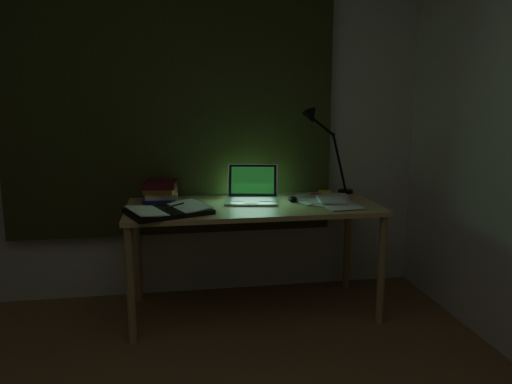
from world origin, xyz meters
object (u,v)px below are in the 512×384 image
laptop (252,184)px  book_stack (161,191)px  open_textbook (168,210)px  desk (253,259)px  loose_papers (322,200)px  desk_lamp (347,153)px

laptop → book_stack: (-0.57, 0.15, -0.05)m
open_textbook → book_stack: bearing=75.8°
desk → loose_papers: bearing=1.4°
book_stack → loose_papers: 1.05m
open_textbook → laptop: bearing=0.7°
book_stack → loose_papers: bearing=-10.4°
open_textbook → book_stack: 0.37m
desk → loose_papers: 0.59m
open_textbook → book_stack: (-0.05, 0.36, 0.05)m
desk → loose_papers: size_ratio=4.12×
laptop → open_textbook: (-0.53, -0.22, -0.10)m
book_stack → laptop: bearing=-14.3°
laptop → desk_lamp: bearing=28.8°
book_stack → desk_lamp: size_ratio=0.44×
desk_lamp → desk: bearing=-157.1°
laptop → open_textbook: bearing=-146.2°
loose_papers → laptop: bearing=174.6°
laptop → book_stack: size_ratio=1.51×
desk → open_textbook: size_ratio=3.47×
loose_papers → desk_lamp: bearing=46.4°
desk_lamp → book_stack: bearing=-175.0°
desk → laptop: laptop is taller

